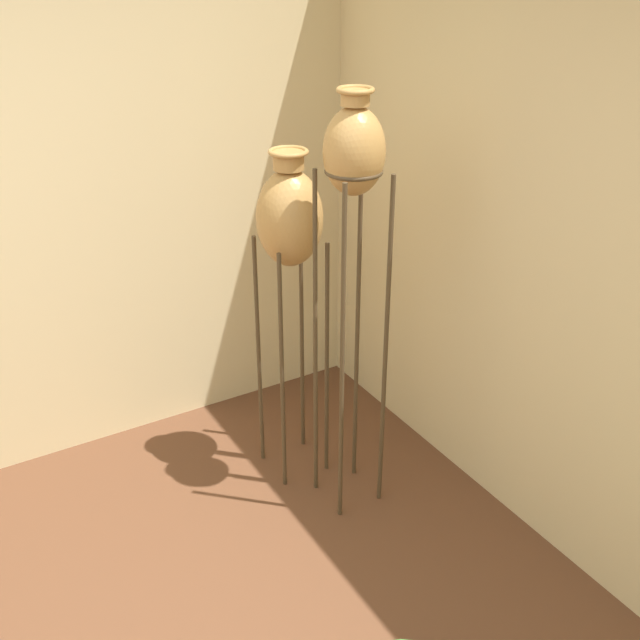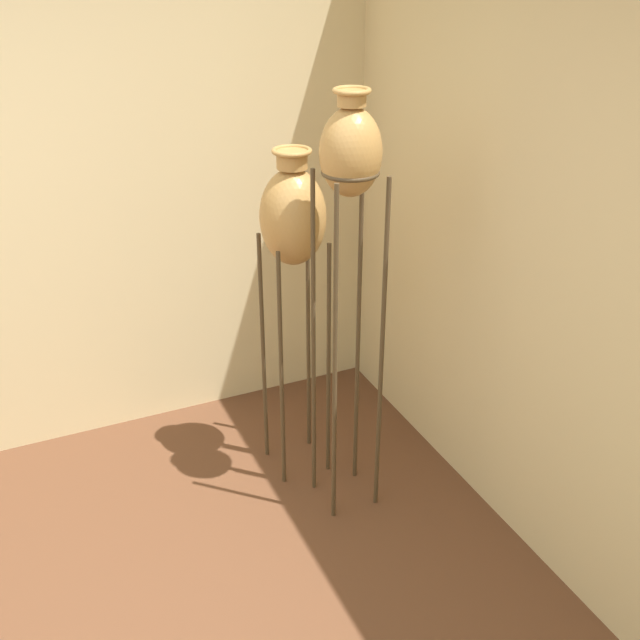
{
  "view_description": "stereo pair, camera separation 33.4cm",
  "coord_description": "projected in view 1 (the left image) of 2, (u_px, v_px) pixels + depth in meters",
  "views": [
    {
      "loc": [
        -0.07,
        -1.35,
        2.4
      ],
      "look_at": [
        1.45,
        1.21,
        0.88
      ],
      "focal_mm": 42.0,
      "sensor_mm": 36.0,
      "label": 1
    },
    {
      "loc": [
        0.22,
        -1.5,
        2.4
      ],
      "look_at": [
        1.45,
        1.21,
        0.88
      ],
      "focal_mm": 42.0,
      "sensor_mm": 36.0,
      "label": 2
    }
  ],
  "objects": [
    {
      "name": "vase_stand_tall",
      "position": [
        354.0,
        172.0,
        2.92
      ],
      "size": [
        0.24,
        0.24,
        1.91
      ],
      "color": "#473823",
      "rests_on": "ground_plane"
    },
    {
      "name": "vase_stand_medium",
      "position": [
        290.0,
        223.0,
        3.26
      ],
      "size": [
        0.29,
        0.29,
        1.62
      ],
      "color": "#473823",
      "rests_on": "ground_plane"
    }
  ]
}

